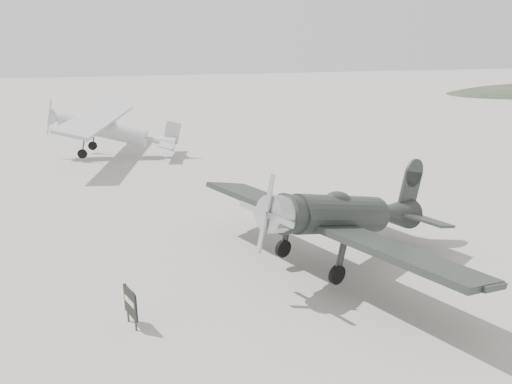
{
  "coord_description": "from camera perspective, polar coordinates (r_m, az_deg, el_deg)",
  "views": [
    {
      "loc": [
        -3.46,
        -18.52,
        8.23
      ],
      "look_at": [
        1.3,
        1.57,
        1.5
      ],
      "focal_mm": 35.0,
      "sensor_mm": 36.0,
      "label": 1
    }
  ],
  "objects": [
    {
      "name": "sign_board",
      "position": [
        15.11,
        -14.15,
        -12.24
      ],
      "size": [
        0.38,
        0.82,
        1.25
      ],
      "rotation": [
        0.0,
        0.0,
        0.39
      ],
      "color": "#333333",
      "rests_on": "ground"
    },
    {
      "name": "highwing_monoplane",
      "position": [
        34.84,
        -16.46,
        7.25
      ],
      "size": [
        8.68,
        12.14,
        3.43
      ],
      "rotation": [
        0.0,
        0.23,
        -0.2
      ],
      "color": "#A8ABAD",
      "rests_on": "ground"
    },
    {
      "name": "lowwing_monoplane",
      "position": [
        17.96,
        10.2,
        -2.61
      ],
      "size": [
        8.89,
        11.23,
        3.75
      ],
      "rotation": [
        0.0,
        0.24,
        0.45
      ],
      "color": "black",
      "rests_on": "ground"
    },
    {
      "name": "ground",
      "position": [
        20.56,
        -2.53,
        -5.56
      ],
      "size": [
        160.0,
        160.0,
        0.0
      ],
      "primitive_type": "plane",
      "color": "#9A9589",
      "rests_on": "ground"
    }
  ]
}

